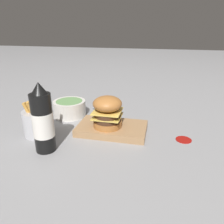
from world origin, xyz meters
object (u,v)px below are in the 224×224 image
Objects in this scene: spoon at (113,102)px; burger at (107,112)px; fries_basket at (38,122)px; serving_board at (112,128)px; ketchup_bottle at (43,121)px; side_bowl at (70,108)px.

burger is at bearing -137.92° from spoon.
spoon is at bearing 65.05° from fries_basket.
ketchup_bottle reaches higher than serving_board.
burger is 0.78× the size of fries_basket.
burger is 0.23m from side_bowl.
ketchup_bottle is 1.35× the size of spoon.
side_bowl is (-0.04, 0.27, -0.06)m from ketchup_bottle.
spoon is at bearing 55.02° from side_bowl.
burger is 0.33m from spoon.
serving_board is at bearing 16.62° from fries_basket.
ketchup_bottle is at bearing -159.78° from spoon.
fries_basket reaches higher than serving_board.
ketchup_bottle reaches higher than spoon.
side_bowl is at bearing 148.25° from burger.
spoon is at bearing 77.75° from ketchup_bottle.
side_bowl is (-0.19, 0.12, -0.05)m from burger.
side_bowl is at bearing 177.49° from spoon.
spoon is at bearing 99.61° from burger.
serving_board reaches higher than spoon.
fries_basket reaches higher than spoon.
fries_basket reaches higher than side_bowl.
serving_board is at bearing 43.90° from ketchup_bottle.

